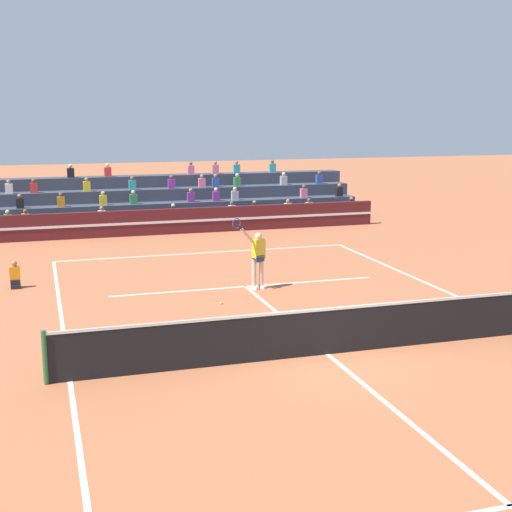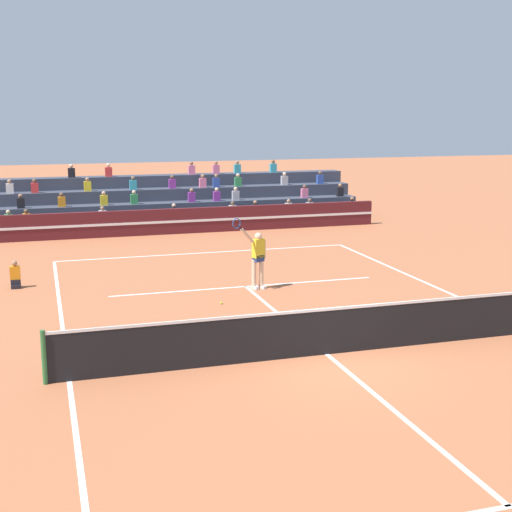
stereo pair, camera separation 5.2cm
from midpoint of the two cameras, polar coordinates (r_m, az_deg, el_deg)
The scene contains 8 objects.
ground_plane at distance 15.90m, azimuth 5.78°, elevation -7.83°, with size 120.00×120.00×0.00m, color #AD603D.
court_lines at distance 15.90m, azimuth 5.78°, elevation -7.82°, with size 11.10×23.90×0.01m.
tennis_net at distance 15.73m, azimuth 5.82°, elevation -5.96°, with size 12.00×0.10×1.10m.
sponsor_banner_wall at distance 31.16m, azimuth -5.90°, elevation 2.81°, with size 18.00×0.26×1.10m.
bleacher_stand at distance 34.20m, azimuth -6.93°, elevation 4.05°, with size 18.10×3.80×2.83m.
ball_kid_courtside at distance 22.67m, azimuth -18.63°, elevation -1.62°, with size 0.30×0.36×0.84m.
tennis_player at distance 21.23m, azimuth 0.18°, elevation -0.07°, with size 1.23×0.63×2.30m.
tennis_ball at distance 19.79m, azimuth -2.72°, elevation -3.77°, with size 0.07×0.07×0.07m, color #C6DB33.
Camera 2 is at (-5.84, -13.81, 5.27)m, focal length 50.00 mm.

